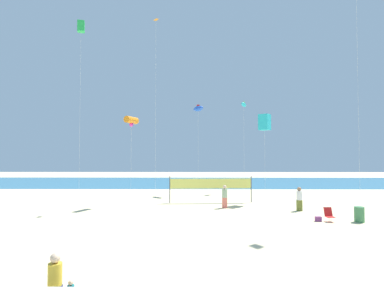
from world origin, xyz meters
TOP-DOWN VIEW (x-y plane):
  - ground_plane at (0.00, 0.00)m, footprint 120.00×120.00m
  - ocean_band at (0.00, 31.37)m, footprint 120.00×20.00m
  - mother_figure at (-2.95, -9.00)m, footprint 0.37×0.37m
  - beachgoer_white_shirt at (9.04, 6.53)m, footprint 0.42×0.42m
  - beachgoer_sage_shirt at (3.35, 7.77)m, footprint 0.43×0.43m
  - folding_beach_chair at (9.68, 2.75)m, footprint 0.52×0.65m
  - trash_barrel at (11.55, 2.55)m, footprint 0.61×0.61m
  - volleyball_net at (2.36, 10.55)m, footprint 7.52×0.52m
  - beach_handbag at (8.97, 2.71)m, footprint 0.40×0.20m
  - kite_orange_tube at (-4.65, 9.15)m, footprint 1.12×1.58m
  - kite_cyan_box at (7.38, 10.91)m, footprint 1.27×1.27m
  - kite_cyan_inflatable at (6.81, 19.32)m, footprint 1.03×1.35m
  - kite_blue_inflatable at (1.29, 17.30)m, footprint 1.44×1.70m
  - kite_green_box at (-9.82, 10.86)m, footprint 0.79×0.79m
  - kite_orange_diamond at (-2.66, 10.09)m, footprint 0.45×0.43m

SIDE VIEW (x-z plane):
  - ground_plane at x=0.00m, z-range 0.00..0.00m
  - ocean_band at x=0.00m, z-range 0.00..0.01m
  - beach_handbag at x=8.97m, z-range 0.00..0.32m
  - folding_beach_chair at x=9.68m, z-range 0.02..0.91m
  - trash_barrel at x=11.55m, z-range 0.00..0.98m
  - mother_figure at x=-2.95m, z-range 0.06..1.68m
  - beachgoer_white_shirt at x=9.04m, z-range 0.06..1.90m
  - beachgoer_sage_shirt at x=3.35m, z-range 0.06..1.92m
  - volleyball_net at x=2.36m, z-range 0.43..2.83m
  - kite_orange_tube at x=-4.65m, z-range 3.51..11.19m
  - kite_cyan_box at x=7.38m, z-range 3.32..11.42m
  - kite_blue_inflatable at x=1.29m, z-range 4.57..14.65m
  - kite_cyan_inflatable at x=6.81m, z-range 5.00..15.74m
  - kite_orange_diamond at x=-2.66m, z-range 7.23..24.11m
  - kite_green_box at x=-9.82m, z-range 7.92..24.87m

